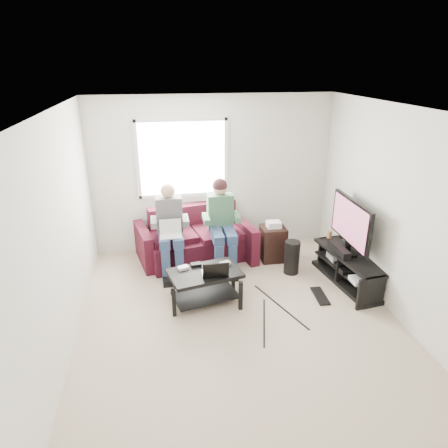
# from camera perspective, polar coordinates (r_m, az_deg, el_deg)

# --- Properties ---
(floor) EXTENTS (4.50, 4.50, 0.00)m
(floor) POSITION_cam_1_polar(r_m,az_deg,el_deg) (5.26, 2.21, -13.47)
(floor) COLOR tan
(floor) RESTS_ON ground
(ceiling) EXTENTS (4.50, 4.50, 0.00)m
(ceiling) POSITION_cam_1_polar(r_m,az_deg,el_deg) (4.29, 2.74, 15.98)
(ceiling) COLOR white
(ceiling) RESTS_ON wall_back
(wall_back) EXTENTS (4.50, 0.00, 4.50)m
(wall_back) POSITION_cam_1_polar(r_m,az_deg,el_deg) (6.72, -1.58, 7.02)
(wall_back) COLOR silver
(wall_back) RESTS_ON floor
(wall_front) EXTENTS (4.50, 0.00, 4.50)m
(wall_front) POSITION_cam_1_polar(r_m,az_deg,el_deg) (2.76, 12.71, -18.22)
(wall_front) COLOR silver
(wall_front) RESTS_ON floor
(wall_left) EXTENTS (0.00, 4.50, 4.50)m
(wall_left) POSITION_cam_1_polar(r_m,az_deg,el_deg) (4.65, -22.42, -1.85)
(wall_left) COLOR silver
(wall_left) RESTS_ON floor
(wall_right) EXTENTS (0.00, 4.50, 4.50)m
(wall_right) POSITION_cam_1_polar(r_m,az_deg,el_deg) (5.38, 23.76, 1.14)
(wall_right) COLOR silver
(wall_right) RESTS_ON floor
(window) EXTENTS (1.48, 0.04, 1.28)m
(window) POSITION_cam_1_polar(r_m,az_deg,el_deg) (6.58, -5.96, 9.27)
(window) COLOR white
(window) RESTS_ON wall_back
(sofa) EXTENTS (1.98, 1.15, 0.85)m
(sofa) POSITION_cam_1_polar(r_m,az_deg,el_deg) (6.61, -4.19, -2.39)
(sofa) COLOR #46111F
(sofa) RESTS_ON floor
(person_left) EXTENTS (0.40, 0.70, 1.35)m
(person_left) POSITION_cam_1_polar(r_m,az_deg,el_deg) (6.13, -7.71, -0.24)
(person_left) COLOR navy
(person_left) RESTS_ON sofa
(person_right) EXTENTS (0.40, 0.71, 1.40)m
(person_right) POSITION_cam_1_polar(r_m,az_deg,el_deg) (6.19, -0.35, 0.82)
(person_right) COLOR navy
(person_right) RESTS_ON sofa
(laptop_silver) EXTENTS (0.36, 0.29, 0.24)m
(laptop_silver) POSITION_cam_1_polar(r_m,az_deg,el_deg) (5.94, -7.61, -1.20)
(laptop_silver) COLOR silver
(laptop_silver) RESTS_ON person_left
(coffee_table) EXTENTS (1.04, 0.77, 0.47)m
(coffee_table) POSITION_cam_1_polar(r_m,az_deg,el_deg) (5.41, -2.73, -7.95)
(coffee_table) COLOR black
(coffee_table) RESTS_ON floor
(laptop_black) EXTENTS (0.37, 0.29, 0.24)m
(laptop_black) POSITION_cam_1_polar(r_m,az_deg,el_deg) (5.24, -1.35, -5.99)
(laptop_black) COLOR black
(laptop_black) RESTS_ON coffee_table
(controller_a) EXTENTS (0.16, 0.13, 0.04)m
(controller_a) POSITION_cam_1_polar(r_m,az_deg,el_deg) (5.43, -5.86, -6.24)
(controller_a) COLOR silver
(controller_a) RESTS_ON coffee_table
(controller_b) EXTENTS (0.15, 0.11, 0.04)m
(controller_b) POSITION_cam_1_polar(r_m,az_deg,el_deg) (5.49, -4.03, -5.81)
(controller_b) COLOR black
(controller_b) RESTS_ON coffee_table
(controller_c) EXTENTS (0.16, 0.13, 0.04)m
(controller_c) POSITION_cam_1_polar(r_m,az_deg,el_deg) (5.51, 0.16, -5.64)
(controller_c) COLOR gray
(controller_c) RESTS_ON coffee_table
(tv_stand) EXTENTS (0.60, 1.42, 0.46)m
(tv_stand) POSITION_cam_1_polar(r_m,az_deg,el_deg) (6.20, 17.31, -6.33)
(tv_stand) COLOR black
(tv_stand) RESTS_ON floor
(tv) EXTENTS (0.12, 1.10, 0.81)m
(tv) POSITION_cam_1_polar(r_m,az_deg,el_deg) (5.99, 17.64, 0.11)
(tv) COLOR black
(tv) RESTS_ON tv_stand
(soundbar) EXTENTS (0.12, 0.50, 0.10)m
(soundbar) POSITION_cam_1_polar(r_m,az_deg,el_deg) (6.10, 16.21, -3.53)
(soundbar) COLOR black
(soundbar) RESTS_ON tv_stand
(drink_cup) EXTENTS (0.08, 0.08, 0.12)m
(drink_cup) POSITION_cam_1_polar(r_m,az_deg,el_deg) (6.55, 14.84, -1.43)
(drink_cup) COLOR #A67247
(drink_cup) RESTS_ON tv_stand
(console_white) EXTENTS (0.30, 0.22, 0.06)m
(console_white) POSITION_cam_1_polar(r_m,az_deg,el_deg) (5.86, 19.09, -7.55)
(console_white) COLOR silver
(console_white) RESTS_ON tv_stand
(console_grey) EXTENTS (0.34, 0.26, 0.08)m
(console_grey) POSITION_cam_1_polar(r_m,az_deg,el_deg) (6.40, 16.22, -4.47)
(console_grey) COLOR gray
(console_grey) RESTS_ON tv_stand
(console_black) EXTENTS (0.38, 0.30, 0.07)m
(console_black) POSITION_cam_1_polar(r_m,az_deg,el_deg) (6.13, 17.59, -5.94)
(console_black) COLOR black
(console_black) RESTS_ON tv_stand
(subwoofer) EXTENTS (0.23, 0.23, 0.53)m
(subwoofer) POSITION_cam_1_polar(r_m,az_deg,el_deg) (6.25, 9.67, -4.71)
(subwoofer) COLOR black
(subwoofer) RESTS_ON floor
(keyboard_floor) EXTENTS (0.18, 0.46, 0.03)m
(keyboard_floor) POSITION_cam_1_polar(r_m,az_deg,el_deg) (5.84, 13.56, -9.95)
(keyboard_floor) COLOR black
(keyboard_floor) RESTS_ON floor
(end_table) EXTENTS (0.39, 0.39, 0.67)m
(end_table) POSITION_cam_1_polar(r_m,az_deg,el_deg) (6.61, 6.98, -2.65)
(end_table) COLOR black
(end_table) RESTS_ON floor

